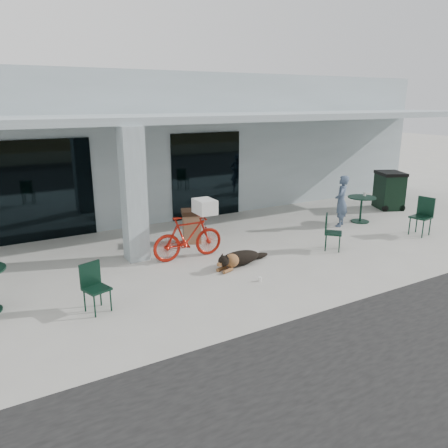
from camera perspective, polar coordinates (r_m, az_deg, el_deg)
ground at (r=9.36m, az=2.24°, el=-7.19°), size 80.00×80.00×0.00m
building at (r=16.50m, az=-13.83°, el=10.49°), size 22.00×7.00×4.50m
storefront_glass_left at (r=12.56m, az=-23.00°, el=3.97°), size 2.80×0.06×2.70m
storefront_glass_right at (r=14.03m, az=-2.31°, el=6.34°), size 2.40×0.06×2.70m
column at (r=10.29m, az=-11.71°, el=3.72°), size 0.50×0.50×3.12m
overhang at (r=11.83m, az=-7.16°, el=13.53°), size 22.00×2.80×0.18m
bicycle at (r=10.40m, az=-4.71°, el=-1.74°), size 1.77×0.54×1.06m
laundry_basket at (r=10.40m, az=-2.53°, el=2.30°), size 0.44×0.59×0.34m
dog at (r=10.04m, az=2.06°, el=-4.36°), size 1.25×0.77×0.39m
cup_near_dog at (r=9.26m, az=4.70°, el=-7.19°), size 0.10×0.10×0.09m
cafe_chair_near at (r=8.15m, az=-16.30°, el=-8.07°), size 0.52×0.55×0.89m
cafe_table_far at (r=14.21m, az=17.45°, el=1.83°), size 1.04×1.04×0.80m
cafe_chair_far_a at (r=11.33m, az=14.09°, el=-1.07°), size 0.61×0.61×0.92m
cafe_chair_far_b at (r=13.37m, az=24.32°, el=0.88°), size 0.60×0.56×1.07m
person at (r=13.49m, az=15.07°, el=2.91°), size 0.67×0.63×1.54m
cup_on_table at (r=14.28m, az=17.89°, el=3.75°), size 0.10×0.10×0.12m
trash_receptacle at (r=11.62m, az=-4.25°, el=-0.28°), size 0.67×0.67×0.89m
wheeled_bin at (r=16.31m, az=20.76°, el=4.15°), size 1.14×1.25×1.29m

